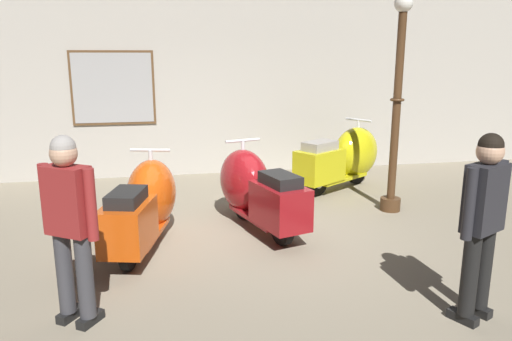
{
  "coord_description": "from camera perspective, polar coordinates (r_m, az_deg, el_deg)",
  "views": [
    {
      "loc": [
        -1.2,
        -5.37,
        2.14
      ],
      "look_at": [
        0.04,
        0.87,
        0.62
      ],
      "focal_mm": 33.99,
      "sensor_mm": 36.0,
      "label": 1
    }
  ],
  "objects": [
    {
      "name": "visitor_1",
      "position": [
        4.24,
        25.14,
        -4.8
      ],
      "size": [
        0.48,
        0.36,
        1.56
      ],
      "rotation": [
        0.0,
        0.0,
        2.02
      ],
      "color": "black",
      "rests_on": "ground"
    },
    {
      "name": "lamppost",
      "position": [
        6.84,
        16.22,
        7.03
      ],
      "size": [
        0.28,
        0.28,
        2.91
      ],
      "color": "#472D19",
      "rests_on": "ground"
    },
    {
      "name": "ground_plane",
      "position": [
        5.9,
        1.32,
        -7.82
      ],
      "size": [
        60.0,
        60.0,
        0.0
      ],
      "primitive_type": "plane",
      "color": "gray"
    },
    {
      "name": "visitor_0",
      "position": [
        4.06,
        -21.09,
        -5.24
      ],
      "size": [
        0.45,
        0.38,
        1.56
      ],
      "rotation": [
        0.0,
        0.0,
        0.99
      ],
      "color": "black",
      "rests_on": "ground"
    },
    {
      "name": "showroom_back_wall",
      "position": [
        8.93,
        -3.6,
        10.92
      ],
      "size": [
        18.0,
        0.24,
        3.51
      ],
      "color": "#ADA89E",
      "rests_on": "ground"
    },
    {
      "name": "scooter_1",
      "position": [
        6.11,
        -0.23,
        -2.18
      ],
      "size": [
        0.97,
        1.84,
        1.08
      ],
      "rotation": [
        0.0,
        0.0,
        1.85
      ],
      "color": "black",
      "rests_on": "ground"
    },
    {
      "name": "scooter_2",
      "position": [
        8.07,
        10.46,
        1.54
      ],
      "size": [
        1.81,
        1.42,
        1.11
      ],
      "rotation": [
        0.0,
        0.0,
        0.57
      ],
      "color": "black",
      "rests_on": "ground"
    },
    {
      "name": "scooter_0",
      "position": [
        5.68,
        -12.88,
        -3.82
      ],
      "size": [
        0.9,
        1.81,
        1.07
      ],
      "rotation": [
        0.0,
        0.0,
        1.33
      ],
      "color": "black",
      "rests_on": "ground"
    }
  ]
}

